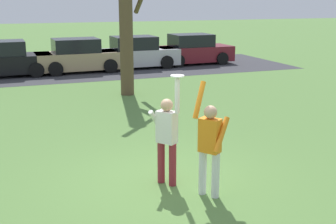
{
  "coord_description": "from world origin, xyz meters",
  "views": [
    {
      "loc": [
        -2.61,
        -7.34,
        3.4
      ],
      "look_at": [
        0.31,
        0.6,
        1.23
      ],
      "focal_mm": 47.09,
      "sensor_mm": 36.0,
      "label": 1
    }
  ],
  "objects_px": {
    "parked_car_silver": "(136,53)",
    "parked_car_maroon": "(193,50)",
    "parked_car_black": "(4,60)",
    "parked_car_tan": "(79,57)",
    "frisbee_disc": "(177,76)",
    "bare_tree_tall": "(127,11)",
    "person_defender": "(210,143)",
    "person_catcher": "(167,134)"
  },
  "relations": [
    {
      "from": "parked_car_silver",
      "to": "parked_car_maroon",
      "type": "xyz_separation_m",
      "value": [
        3.25,
        0.31,
        0.0
      ]
    },
    {
      "from": "parked_car_black",
      "to": "parked_car_tan",
      "type": "bearing_deg",
      "value": -0.16
    },
    {
      "from": "frisbee_disc",
      "to": "parked_car_black",
      "type": "relative_size",
      "value": 0.06
    },
    {
      "from": "parked_car_black",
      "to": "bare_tree_tall",
      "type": "xyz_separation_m",
      "value": [
        4.25,
        -5.76,
        2.26
      ]
    },
    {
      "from": "parked_car_silver",
      "to": "person_defender",
      "type": "bearing_deg",
      "value": -102.97
    },
    {
      "from": "person_catcher",
      "to": "frisbee_disc",
      "type": "bearing_deg",
      "value": -0.0
    },
    {
      "from": "person_catcher",
      "to": "parked_car_silver",
      "type": "xyz_separation_m",
      "value": [
        3.53,
        14.2,
        -0.25
      ]
    },
    {
      "from": "bare_tree_tall",
      "to": "person_catcher",
      "type": "bearing_deg",
      "value": -100.27
    },
    {
      "from": "parked_car_tan",
      "to": "bare_tree_tall",
      "type": "height_order",
      "value": "bare_tree_tall"
    },
    {
      "from": "parked_car_black",
      "to": "parked_car_maroon",
      "type": "relative_size",
      "value": 1.0
    },
    {
      "from": "frisbee_disc",
      "to": "parked_car_tan",
      "type": "relative_size",
      "value": 0.06
    },
    {
      "from": "person_catcher",
      "to": "frisbee_disc",
      "type": "distance_m",
      "value": 1.13
    },
    {
      "from": "person_catcher",
      "to": "bare_tree_tall",
      "type": "bearing_deg",
      "value": 134.26
    },
    {
      "from": "parked_car_silver",
      "to": "parked_car_tan",
      "type": "bearing_deg",
      "value": -176.37
    },
    {
      "from": "person_catcher",
      "to": "parked_car_maroon",
      "type": "xyz_separation_m",
      "value": [
        6.78,
        14.51,
        -0.25
      ]
    },
    {
      "from": "person_catcher",
      "to": "parked_car_maroon",
      "type": "relative_size",
      "value": 0.5
    },
    {
      "from": "parked_car_maroon",
      "to": "person_catcher",
      "type": "bearing_deg",
      "value": -116.64
    },
    {
      "from": "parked_car_black",
      "to": "parked_car_tan",
      "type": "relative_size",
      "value": 1.0
    },
    {
      "from": "parked_car_silver",
      "to": "parked_car_black",
      "type": "bearing_deg",
      "value": -178.39
    },
    {
      "from": "person_defender",
      "to": "bare_tree_tall",
      "type": "xyz_separation_m",
      "value": [
        0.94,
        8.82,
        2.01
      ]
    },
    {
      "from": "frisbee_disc",
      "to": "person_catcher",
      "type": "bearing_deg",
      "value": 125.46
    },
    {
      "from": "person_catcher",
      "to": "parked_car_black",
      "type": "relative_size",
      "value": 0.5
    },
    {
      "from": "parked_car_black",
      "to": "parked_car_silver",
      "type": "relative_size",
      "value": 1.0
    },
    {
      "from": "parked_car_tan",
      "to": "parked_car_maroon",
      "type": "relative_size",
      "value": 1.0
    },
    {
      "from": "frisbee_disc",
      "to": "parked_car_maroon",
      "type": "relative_size",
      "value": 0.06
    },
    {
      "from": "parked_car_maroon",
      "to": "bare_tree_tall",
      "type": "xyz_separation_m",
      "value": [
        -5.31,
        -6.43,
        2.26
      ]
    },
    {
      "from": "parked_car_tan",
      "to": "parked_car_silver",
      "type": "xyz_separation_m",
      "value": [
        2.94,
        0.27,
        0.0
      ]
    },
    {
      "from": "parked_car_black",
      "to": "parked_car_maroon",
      "type": "xyz_separation_m",
      "value": [
        9.56,
        0.66,
        0.0
      ]
    },
    {
      "from": "person_defender",
      "to": "bare_tree_tall",
      "type": "height_order",
      "value": "bare_tree_tall"
    },
    {
      "from": "parked_car_black",
      "to": "bare_tree_tall",
      "type": "relative_size",
      "value": 0.7
    },
    {
      "from": "parked_car_black",
      "to": "person_catcher",
      "type": "bearing_deg",
      "value": -80.24
    },
    {
      "from": "person_defender",
      "to": "frisbee_disc",
      "type": "height_order",
      "value": "frisbee_disc"
    },
    {
      "from": "person_defender",
      "to": "parked_car_black",
      "type": "height_order",
      "value": "person_defender"
    },
    {
      "from": "person_defender",
      "to": "parked_car_black",
      "type": "distance_m",
      "value": 14.96
    },
    {
      "from": "person_defender",
      "to": "parked_car_tan",
      "type": "height_order",
      "value": "person_defender"
    },
    {
      "from": "parked_car_black",
      "to": "parked_car_tan",
      "type": "xyz_separation_m",
      "value": [
        3.37,
        0.09,
        0.0
      ]
    },
    {
      "from": "person_defender",
      "to": "parked_car_black",
      "type": "relative_size",
      "value": 0.49
    },
    {
      "from": "person_catcher",
      "to": "parked_car_tan",
      "type": "bearing_deg",
      "value": 142.12
    },
    {
      "from": "parked_car_black",
      "to": "bare_tree_tall",
      "type": "distance_m",
      "value": 7.51
    },
    {
      "from": "parked_car_tan",
      "to": "parked_car_silver",
      "type": "bearing_deg",
      "value": 3.63
    },
    {
      "from": "person_defender",
      "to": "frisbee_disc",
      "type": "relative_size",
      "value": 8.42
    },
    {
      "from": "frisbee_disc",
      "to": "person_defender",
      "type": "bearing_deg",
      "value": -54.54
    }
  ]
}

